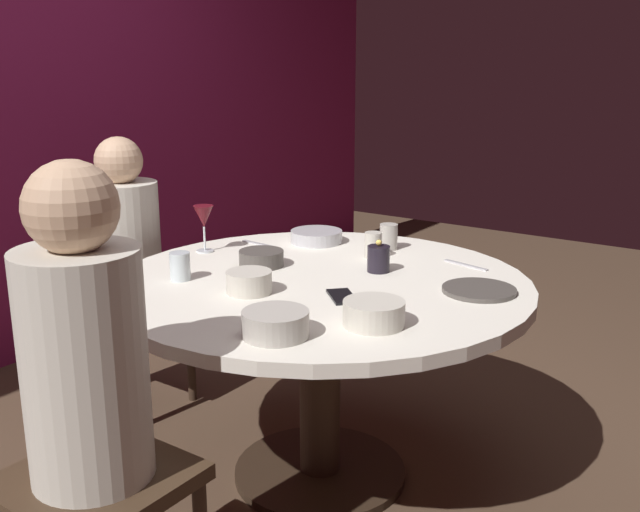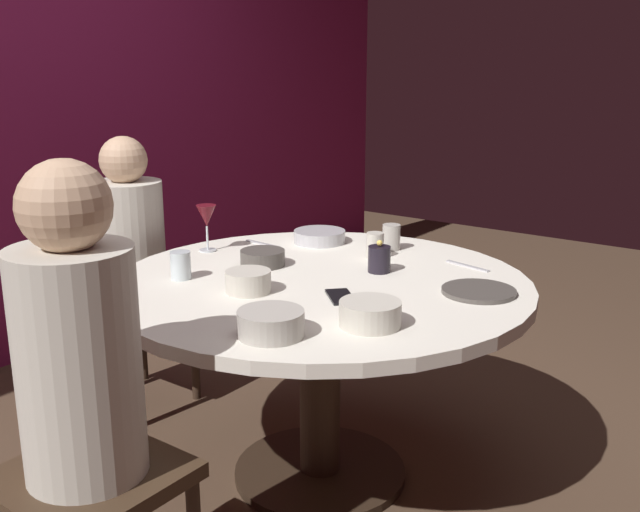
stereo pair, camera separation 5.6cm
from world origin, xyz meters
TOP-DOWN VIEW (x-y plane):
  - ground_plane at (0.00, 0.00)m, footprint 8.00×8.00m
  - dining_table at (0.00, 0.00)m, footprint 1.38×1.38m
  - seated_diner_left at (-0.93, 0.00)m, footprint 0.40×0.40m
  - seated_diner_back at (0.00, 0.96)m, footprint 0.40×0.40m
  - candle_holder at (0.19, -0.11)m, footprint 0.08×0.08m
  - wine_glass at (0.05, 0.56)m, footprint 0.08×0.08m
  - dinner_plate at (0.17, -0.48)m, footprint 0.23×0.23m
  - cell_phone at (-0.12, -0.16)m, footprint 0.15×0.15m
  - bowl_serving_large at (0.41, 0.30)m, footprint 0.20×0.20m
  - bowl_salad_center at (-0.24, 0.10)m, footprint 0.14×0.14m
  - bowl_small_white at (-0.48, -0.20)m, footprint 0.18×0.18m
  - bowl_sauce_side at (-0.27, -0.37)m, footprint 0.17×0.17m
  - bowl_rice_portion at (0.02, 0.26)m, footprint 0.16×0.16m
  - cup_near_candle at (-0.26, 0.37)m, footprint 0.07×0.07m
  - cup_by_left_diner at (0.48, 0.02)m, footprint 0.07×0.07m
  - cup_by_right_diner at (0.34, 0.00)m, footprint 0.06×0.06m
  - fork_near_plate at (0.43, -0.32)m, footprint 0.06×0.18m
  - knife_near_plate at (0.24, 0.46)m, footprint 0.03×0.18m

SIDE VIEW (x-z plane):
  - ground_plane at x=0.00m, z-range 0.00..0.00m
  - dining_table at x=0.00m, z-range 0.22..0.94m
  - seated_diner_back at x=0.00m, z-range 0.13..1.27m
  - fork_near_plate at x=0.43m, z-range 0.72..0.73m
  - knife_near_plate at x=0.24m, z-range 0.72..0.73m
  - cell_phone at x=-0.12m, z-range 0.72..0.73m
  - dinner_plate at x=0.17m, z-range 0.72..0.74m
  - bowl_serving_large at x=0.41m, z-range 0.72..0.77m
  - seated_diner_left at x=-0.93m, z-range 0.14..1.36m
  - bowl_rice_portion at x=0.02m, z-range 0.72..0.78m
  - bowl_salad_center at x=-0.24m, z-range 0.72..0.79m
  - bowl_small_white at x=-0.48m, z-range 0.72..0.79m
  - bowl_sauce_side at x=-0.27m, z-range 0.72..0.79m
  - candle_holder at x=0.19m, z-range 0.71..0.82m
  - cup_near_candle at x=-0.26m, z-range 0.72..0.81m
  - cup_by_right_diner at x=0.34m, z-range 0.72..0.82m
  - cup_by_left_diner at x=0.48m, z-range 0.72..0.82m
  - wine_glass at x=0.05m, z-range 0.76..0.94m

